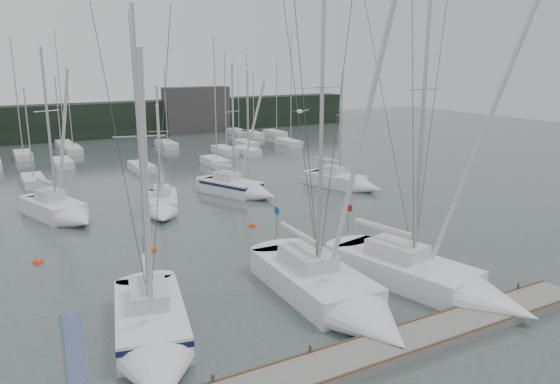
# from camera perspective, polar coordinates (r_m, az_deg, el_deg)

# --- Properties ---
(ground) EXTENTS (160.00, 160.00, 0.00)m
(ground) POSITION_cam_1_polar(r_m,az_deg,el_deg) (25.92, 2.06, -12.13)
(ground) COLOR #42504E
(ground) RESTS_ON ground
(dock) EXTENTS (24.00, 2.00, 0.40)m
(dock) POSITION_cam_1_polar(r_m,az_deg,el_deg) (22.22, 9.08, -16.46)
(dock) COLOR slate
(dock) RESTS_ON ground
(far_treeline) EXTENTS (90.00, 4.00, 5.00)m
(far_treeline) POSITION_cam_1_polar(r_m,az_deg,el_deg) (83.21, -20.94, 6.87)
(far_treeline) COLOR black
(far_treeline) RESTS_ON ground
(far_building_right) EXTENTS (10.00, 3.00, 7.00)m
(far_building_right) POSITION_cam_1_polar(r_m,az_deg,el_deg) (85.72, -8.72, 8.47)
(far_building_right) COLOR #403D3B
(far_building_right) RESTS_ON ground
(mast_forest) EXTENTS (50.96, 25.63, 14.70)m
(mast_forest) POSITION_cam_1_polar(r_m,az_deg,el_deg) (66.99, -15.88, 4.01)
(mast_forest) COLOR silver
(mast_forest) RESTS_ON ground
(sailboat_near_left) EXTENTS (4.80, 9.76, 14.25)m
(sailboat_near_left) POSITION_cam_1_polar(r_m,az_deg,el_deg) (22.80, -13.09, -14.72)
(sailboat_near_left) COLOR silver
(sailboat_near_left) RESTS_ON ground
(sailboat_near_center) EXTENTS (3.86, 11.43, 17.16)m
(sailboat_near_center) POSITION_cam_1_polar(r_m,az_deg,el_deg) (25.61, 6.24, -11.06)
(sailboat_near_center) COLOR silver
(sailboat_near_center) RESTS_ON ground
(sailboat_near_right) EXTENTS (5.35, 11.32, 16.77)m
(sailboat_near_right) POSITION_cam_1_polar(r_m,az_deg,el_deg) (28.22, 16.67, -9.16)
(sailboat_near_right) COLOR silver
(sailboat_near_right) RESTS_ON ground
(sailboat_mid_b) EXTENTS (4.75, 7.93, 12.90)m
(sailboat_mid_b) POSITION_cam_1_polar(r_m,az_deg,el_deg) (41.90, -21.66, -2.01)
(sailboat_mid_b) COLOR silver
(sailboat_mid_b) RESTS_ON ground
(sailboat_mid_c) EXTENTS (4.09, 7.12, 10.07)m
(sailboat_mid_c) POSITION_cam_1_polar(r_m,az_deg,el_deg) (41.48, -12.16, -1.59)
(sailboat_mid_c) COLOR silver
(sailboat_mid_c) RESTS_ON ground
(sailboat_mid_d) EXTENTS (5.18, 7.79, 11.77)m
(sailboat_mid_d) POSITION_cam_1_polar(r_m,az_deg,el_deg) (45.98, -3.91, 0.29)
(sailboat_mid_d) COLOR silver
(sailboat_mid_d) RESTS_ON ground
(sailboat_mid_e) EXTENTS (4.53, 7.69, 10.84)m
(sailboat_mid_e) POSITION_cam_1_polar(r_m,az_deg,el_deg) (48.79, 7.22, 0.96)
(sailboat_mid_e) COLOR silver
(sailboat_mid_e) RESTS_ON ground
(buoy_a) EXTENTS (0.61, 0.61, 0.61)m
(buoy_a) POSITION_cam_1_polar(r_m,az_deg,el_deg) (34.13, -13.22, -5.95)
(buoy_a) COLOR #F94116
(buoy_a) RESTS_ON ground
(buoy_b) EXTENTS (0.56, 0.56, 0.56)m
(buoy_b) POSITION_cam_1_polar(r_m,az_deg,el_deg) (37.94, -2.88, -3.56)
(buoy_b) COLOR #F94116
(buoy_b) RESTS_ON ground
(buoy_c) EXTENTS (0.56, 0.56, 0.56)m
(buoy_c) POSITION_cam_1_polar(r_m,az_deg,el_deg) (34.20, -23.94, -6.77)
(buoy_c) COLOR #F94116
(buoy_c) RESTS_ON ground
(dock_banner) EXTENTS (0.60, 0.27, 4.18)m
(dock_banner) POSITION_cam_1_polar(r_m,az_deg,el_deg) (17.22, -20.91, -16.67)
(dock_banner) COLOR #AAADB3
(dock_banner) RESTS_ON dock
(seagull) EXTENTS (0.90, 0.40, 0.18)m
(seagull) POSITION_cam_1_polar(r_m,az_deg,el_deg) (24.44, 2.08, 8.43)
(seagull) COLOR white
(seagull) RESTS_ON ground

